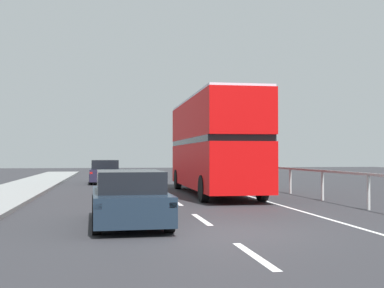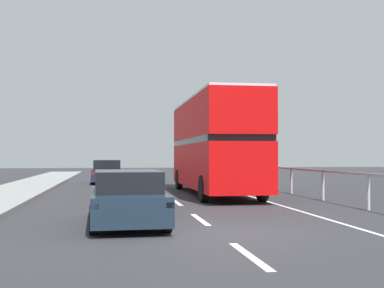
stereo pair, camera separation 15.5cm
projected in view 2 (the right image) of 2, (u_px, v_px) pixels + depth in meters
The scene contains 6 objects.
ground_plane at pixel (217, 234), 11.45m from camera, with size 74.20×120.00×0.10m, color #2C2C30.
lane_paint_markings at pixel (226, 199), 20.00m from camera, with size 3.56×46.00×0.01m.
bridge_side_railing at pixel (306, 174), 21.24m from camera, with size 0.10×42.00×1.17m.
double_decker_bus_red at pixel (215, 143), 22.48m from camera, with size 2.55×10.37×4.23m.
hatchback_car_near at pixel (127, 198), 12.66m from camera, with size 1.91×4.48×1.35m.
sedan_car_ahead at pixel (107, 172), 31.43m from camera, with size 1.90×4.40×1.45m.
Camera 2 is at (-2.34, -11.27, 1.73)m, focal length 47.50 mm.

